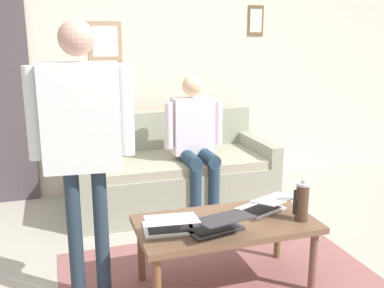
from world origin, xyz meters
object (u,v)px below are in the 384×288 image
(couch, at_px, (173,174))
(laptop_left, at_px, (217,225))
(person_seated, at_px, (195,136))
(laptop_center, at_px, (266,205))
(french_press, at_px, (302,202))
(person_standing, at_px, (82,131))
(coffee_table, at_px, (226,229))
(laptop_right, at_px, (169,225))

(couch, distance_m, laptop_left, 1.66)
(laptop_left, relative_size, person_seated, 0.32)
(laptop_center, xyz_separation_m, french_press, (-0.15, 0.20, 0.08))
(couch, height_order, person_standing, person_standing)
(couch, distance_m, laptop_center, 1.48)
(couch, height_order, laptop_center, couch)
(laptop_center, bearing_deg, coffee_table, 12.12)
(laptop_left, height_order, french_press, french_press)
(couch, relative_size, coffee_table, 1.61)
(couch, height_order, coffee_table, couch)
(couch, xyz_separation_m, french_press, (-0.41, 1.65, 0.28))
(coffee_table, bearing_deg, person_standing, -5.55)
(laptop_left, relative_size, french_press, 1.44)
(couch, bearing_deg, laptop_left, 84.16)
(laptop_center, bearing_deg, french_press, 127.47)
(french_press, bearing_deg, laptop_left, -0.70)
(laptop_right, distance_m, person_standing, 0.76)
(french_press, bearing_deg, laptop_center, -52.53)
(laptop_center, relative_size, person_seated, 0.33)
(french_press, xyz_separation_m, person_seated, (0.26, -1.42, 0.14))
(person_standing, xyz_separation_m, person_seated, (-1.07, -1.20, -0.37))
(couch, relative_size, laptop_center, 4.34)
(coffee_table, distance_m, laptop_right, 0.40)
(laptop_right, relative_size, french_press, 1.40)
(laptop_left, height_order, laptop_right, laptop_right)
(laptop_center, xyz_separation_m, person_standing, (1.18, -0.02, 0.59))
(laptop_left, bearing_deg, coffee_table, -132.04)
(laptop_left, xyz_separation_m, person_standing, (0.75, -0.21, 0.59))
(coffee_table, distance_m, laptop_center, 0.34)
(laptop_right, relative_size, person_seated, 0.31)
(coffee_table, distance_m, person_standing, 1.10)
(laptop_center, height_order, person_seated, person_seated)
(french_press, distance_m, person_standing, 1.44)
(couch, xyz_separation_m, laptop_right, (0.44, 1.56, 0.20))
(laptop_right, bearing_deg, person_seated, -114.26)
(couch, distance_m, laptop_right, 1.64)
(laptop_left, xyz_separation_m, laptop_center, (-0.43, -0.19, -0.00))
(laptop_left, height_order, person_standing, person_standing)
(french_press, distance_m, person_seated, 1.45)
(couch, relative_size, person_standing, 1.09)
(french_press, bearing_deg, person_standing, -9.19)
(coffee_table, xyz_separation_m, laptop_center, (-0.32, -0.07, 0.10))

